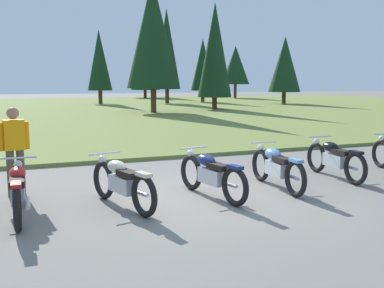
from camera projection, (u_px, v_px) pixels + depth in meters
ground_plane at (204, 195)px, 8.36m from camera, size 140.00×140.00×0.00m
grass_moorland at (66, 110)px, 32.23m from camera, size 80.00×44.00×0.10m
forest_treeline at (152, 57)px, 39.53m from camera, size 43.44×30.57×8.67m
motorcycle_red at (18, 190)px, 6.94m from camera, size 0.62×2.10×0.88m
motorcycle_cream at (122, 182)px, 7.51m from camera, size 0.82×2.04×0.88m
motorcycle_navy at (211, 174)px, 8.14m from camera, size 0.71×2.08×0.88m
motorcycle_sky_blue at (277, 167)px, 8.83m from camera, size 0.62×2.10×0.88m
motorcycle_black at (335, 159)px, 9.78m from camera, size 0.62×2.10×0.88m
rider_near_row_end at (15, 146)px, 8.15m from camera, size 0.54×0.28×1.67m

